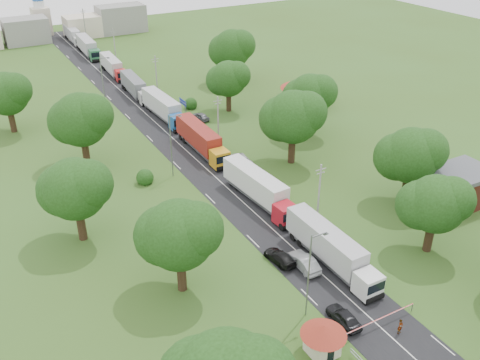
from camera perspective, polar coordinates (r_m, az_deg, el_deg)
ground at (r=73.31m, az=1.43°, el=-3.40°), size 260.00×260.00×0.00m
road at (r=88.91m, az=-5.14°, el=2.59°), size 8.00×200.00×0.04m
boom_barrier at (r=56.41m, az=13.66°, el=-14.72°), size 9.22×0.35×1.18m
guard_booth at (r=52.56m, az=8.87°, el=-16.11°), size 4.40×4.40×3.45m
info_sign at (r=102.29m, az=-6.10°, el=7.95°), size 0.12×3.10×4.10m
pole_1 at (r=68.68m, az=8.42°, el=-1.56°), size 1.60×0.24×9.00m
pole_2 at (r=89.96m, az=-2.34°, el=6.28°), size 1.60×0.24×9.00m
pole_3 at (r=114.17m, az=-8.91°, el=10.88°), size 1.60×0.24×9.00m
pole_4 at (r=139.81m, az=-13.23°, el=13.76°), size 1.60×0.24×9.00m
pole_5 at (r=166.21m, az=-16.25°, el=15.69°), size 1.60×0.24×9.00m
lamp_0 at (r=54.12m, az=7.49°, el=-9.67°), size 2.03×0.22×10.00m
lamp_1 at (r=80.51m, az=-7.28°, el=3.95°), size 2.03×0.22×10.00m
lamp_2 at (r=111.74m, az=-14.39°, el=10.40°), size 2.03×0.22×10.00m
tree_2 at (r=66.42m, az=20.06°, el=-2.36°), size 8.00×8.00×10.10m
tree_3 at (r=75.95m, az=17.72°, el=2.57°), size 8.80×8.80×11.07m
tree_4 at (r=83.74m, az=5.64°, el=6.75°), size 9.60×9.60×12.05m
tree_5 at (r=94.97m, az=7.42°, el=8.93°), size 8.80×8.80×11.07m
tree_6 at (r=105.20m, az=-1.28°, el=10.77°), size 8.00×8.00×10.10m
tree_7 at (r=121.65m, az=-0.88°, el=13.86°), size 9.60×9.60×12.05m
tree_10 at (r=56.36m, az=-6.60°, el=-5.75°), size 8.80×8.80×11.07m
tree_11 at (r=67.20m, az=-17.22°, el=-0.87°), size 8.80×8.80×11.07m
tree_12 at (r=85.86m, az=-16.65°, el=6.23°), size 9.60×9.60×12.05m
tree_13 at (r=103.70m, az=-23.69°, el=8.45°), size 8.80×8.80×11.07m
house_brick at (r=79.88m, az=22.35°, el=-0.67°), size 8.60×6.60×5.20m
house_cream at (r=109.64m, az=7.07°, el=9.68°), size 10.08×10.08×5.80m
distant_town at (r=170.23m, az=-18.25°, el=15.28°), size 52.00×8.00×8.00m
church at (r=176.75m, az=-20.48°, el=16.02°), size 5.00×5.00×12.30m
truck_0 at (r=63.37m, az=9.64°, el=-7.14°), size 2.66×15.30×4.24m
truck_1 at (r=74.38m, az=2.02°, el=-0.85°), size 3.52×15.58×4.30m
truck_2 at (r=89.18m, az=-4.17°, el=4.35°), size 2.81×15.67×4.34m
truck_3 at (r=103.65m, az=-8.17°, el=7.67°), size 3.16×15.55×4.30m
truck_4 at (r=116.98m, az=-11.15°, el=9.77°), size 3.01×14.19×3.92m
truck_5 at (r=132.35m, az=-13.43°, el=11.74°), size 2.94×14.29×3.95m
truck_6 at (r=150.55m, az=-15.94°, el=13.52°), size 3.16×15.67×4.33m
truck_7 at (r=165.70m, az=-17.38°, el=14.56°), size 2.63×14.11×3.91m
car_lane_front at (r=56.85m, az=11.01°, el=-14.15°), size 1.82×4.39×1.49m
car_lane_mid at (r=63.10m, az=6.84°, el=-8.70°), size 1.90×5.01×1.63m
car_lane_rear at (r=63.82m, az=4.25°, el=-8.22°), size 2.40×4.85×1.36m
car_verge_near at (r=85.66m, az=0.10°, el=2.20°), size 2.85×5.44×1.46m
car_verge_far at (r=102.79m, az=-4.24°, el=6.77°), size 2.34×4.42×1.43m
pedestrian_near at (r=56.99m, az=16.72°, el=-14.76°), size 0.69×0.54×1.69m
pedestrian_booth at (r=55.11m, az=10.22°, el=-15.54°), size 1.02×1.07×1.75m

